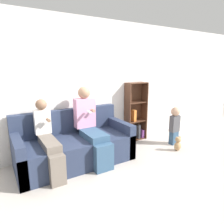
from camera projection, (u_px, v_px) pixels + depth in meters
ground_plane at (108, 169)px, 3.29m from camera, size 14.00×14.00×0.00m
back_wall at (81, 87)px, 3.85m from camera, size 10.00×0.06×2.55m
couch at (75, 146)px, 3.49m from camera, size 1.95×0.89×0.89m
adult_seated at (91, 124)px, 3.48m from camera, size 0.37×0.87×1.31m
child_seated at (48, 138)px, 3.08m from camera, size 0.26×0.88×1.14m
toddler_standing at (175, 124)px, 4.26m from camera, size 0.21×0.19×0.82m
bookshelf at (135, 115)px, 4.54m from camera, size 0.50×0.23×1.31m
teddy_bear at (178, 144)px, 3.99m from camera, size 0.15×0.12×0.30m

